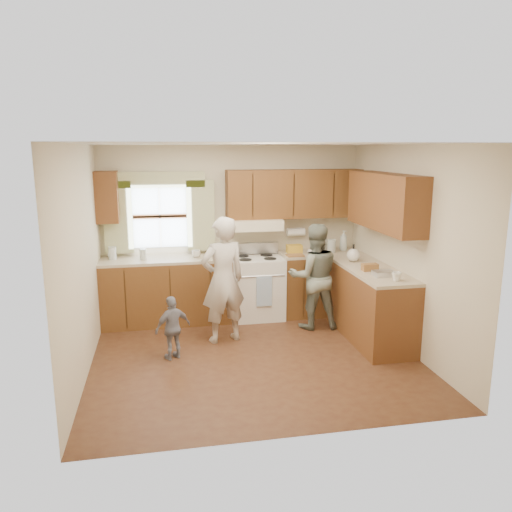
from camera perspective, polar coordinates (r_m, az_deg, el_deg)
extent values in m
plane|color=#432214|center=(6.12, -0.22, -11.41)|extent=(3.80, 3.80, 0.00)
plane|color=white|center=(5.61, -0.24, 12.69)|extent=(3.80, 3.80, 0.00)
plane|color=beige|center=(7.43, -2.73, 2.89)|extent=(3.80, 0.00, 3.80)
plane|color=beige|center=(4.08, 4.34, -4.96)|extent=(3.80, 0.00, 3.80)
plane|color=beige|center=(5.71, -19.33, -0.66)|extent=(0.00, 3.50, 3.50)
plane|color=beige|center=(6.36, 16.85, 0.78)|extent=(0.00, 3.50, 3.50)
cube|color=#43230E|center=(7.24, -10.11, -4.03)|extent=(1.82, 0.60, 0.90)
cube|color=#43230E|center=(7.61, 7.34, -3.15)|extent=(1.22, 0.60, 0.90)
cube|color=#4A2511|center=(6.71, 12.87, -5.47)|extent=(0.60, 1.65, 0.90)
cube|color=#BEAE8E|center=(7.13, -10.25, -0.40)|extent=(1.82, 0.60, 0.04)
cube|color=#BEAE8E|center=(7.50, 7.44, 0.31)|extent=(1.22, 0.60, 0.04)
cube|color=#BEAE8E|center=(6.58, 13.06, -1.57)|extent=(0.60, 1.65, 0.04)
cube|color=#43230E|center=(7.38, 4.40, 7.11)|extent=(2.00, 0.33, 0.70)
cube|color=#4A2511|center=(7.16, -16.66, 6.48)|extent=(0.30, 0.33, 0.70)
cube|color=#4A2511|center=(6.49, 14.53, 6.06)|extent=(0.33, 1.65, 0.70)
cube|color=beige|center=(7.24, -0.12, 3.65)|extent=(0.76, 0.45, 0.15)
cube|color=silver|center=(7.30, -10.93, 4.50)|extent=(0.90, 0.03, 0.90)
cube|color=#FFEE4B|center=(7.28, -15.51, 4.25)|extent=(0.40, 0.05, 1.02)
cube|color=#FFEE4B|center=(7.28, -6.34, 4.61)|extent=(0.40, 0.05, 1.02)
cube|color=#FFEE4B|center=(7.20, -11.10, 8.54)|extent=(1.30, 0.05, 0.22)
cylinder|color=white|center=(7.53, 4.56, 2.76)|extent=(0.27, 0.12, 0.12)
imported|color=silver|center=(7.12, -6.87, 0.26)|extent=(0.14, 0.14, 0.10)
imported|color=silver|center=(7.65, 9.96, 1.78)|extent=(0.16, 0.16, 0.30)
imported|color=silver|center=(7.35, 6.58, 0.45)|extent=(0.25, 0.25, 0.05)
imported|color=silver|center=(6.02, 15.76, -2.28)|extent=(0.12, 0.12, 0.11)
cylinder|color=silver|center=(7.19, -16.10, 0.32)|extent=(0.11, 0.11, 0.18)
cube|color=olive|center=(7.17, 4.49, 0.08)|extent=(0.24, 0.18, 0.02)
cube|color=gold|center=(7.38, 4.39, 0.82)|extent=(0.22, 0.15, 0.12)
cylinder|color=silver|center=(7.48, 7.56, 1.42)|extent=(0.14, 0.14, 0.25)
cylinder|color=silver|center=(7.48, 8.62, 1.16)|extent=(0.12, 0.12, 0.19)
sphere|color=silver|center=(6.92, 11.06, 0.10)|extent=(0.18, 0.18, 0.18)
cube|color=olive|center=(6.45, 12.88, -1.26)|extent=(0.20, 0.11, 0.09)
cube|color=silver|center=(6.23, 14.45, -1.95)|extent=(0.26, 0.18, 0.06)
cylinder|color=silver|center=(7.08, -12.78, 0.20)|extent=(0.09, 0.09, 0.15)
cube|color=silver|center=(7.35, 0.01, -3.61)|extent=(0.76, 0.64, 0.90)
cube|color=#B7B7BC|center=(7.47, -0.36, 0.92)|extent=(0.76, 0.10, 0.16)
cylinder|color=#B7B7BC|center=(6.98, 0.51, -2.33)|extent=(0.68, 0.03, 0.03)
cube|color=teal|center=(7.03, 0.94, -4.09)|extent=(0.22, 0.02, 0.42)
cylinder|color=black|center=(7.32, -1.55, 0.00)|extent=(0.18, 0.18, 0.01)
cylinder|color=black|center=(7.39, 1.21, 0.11)|extent=(0.18, 0.18, 0.01)
cylinder|color=black|center=(7.08, -1.22, -0.42)|extent=(0.18, 0.18, 0.01)
cylinder|color=black|center=(7.15, 1.63, -0.30)|extent=(0.18, 0.18, 0.01)
imported|color=beige|center=(6.35, -3.80, -2.76)|extent=(0.68, 0.54, 1.63)
imported|color=#283F30|center=(6.90, 6.66, -2.33)|extent=(0.75, 0.61, 1.46)
imported|color=gray|center=(6.01, -9.48, -8.09)|extent=(0.49, 0.37, 0.77)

